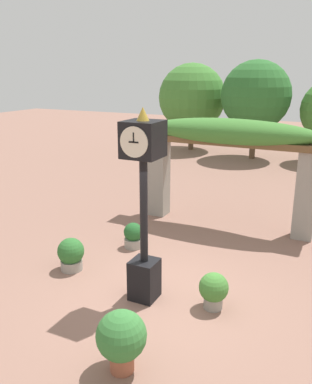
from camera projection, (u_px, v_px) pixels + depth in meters
ground_plane at (160, 296)px, 7.83m from camera, size 60.00×60.00×0.00m
pedestal_clock at (144, 200)px, 7.23m from camera, size 0.63×0.68×3.60m
pergola at (229, 145)px, 10.83m from camera, size 5.26×1.11×2.97m
potted_plant_near_left at (71, 254)px, 8.78m from camera, size 0.58×0.58×0.73m
potted_plant_near_right at (214, 290)px, 7.35m from camera, size 0.54×0.54×0.69m
potted_plant_far_left at (121, 338)px, 5.76m from camera, size 0.73×0.73×0.95m
potted_plant_far_right at (133, 235)px, 9.92m from camera, size 0.46×0.46×0.63m
tree_line at (285, 99)px, 19.16m from camera, size 13.46×4.29×4.79m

